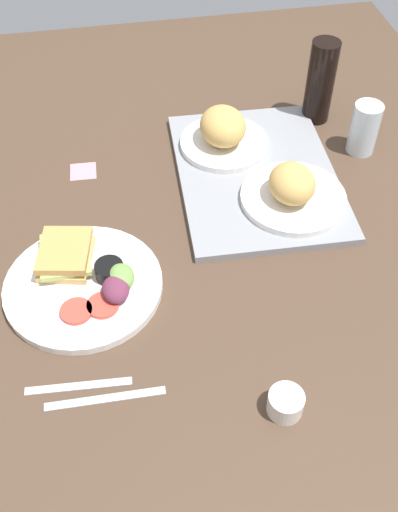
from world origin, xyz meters
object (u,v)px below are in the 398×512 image
object	(u,v)px
bread_plate_near	(223,133)
soda_bottle	(320,82)
serving_tray	(257,175)
fork	(79,386)
drinking_glass	(364,128)
knife	(105,398)
bread_plate_far	(293,190)
sticky_note	(83,171)
espresso_cup	(286,403)
plate_with_salad	(85,280)

from	to	relation	value
bread_plate_near	soda_bottle	xyz separation A→B (cm)	(-8.65, 24.34, 4.50)
serving_tray	bread_plate_near	bearing A→B (deg)	-152.20
bread_plate_near	soda_bottle	distance (cm)	26.22
soda_bottle	fork	distance (cm)	86.87
bread_plate_near	serving_tray	bearing A→B (deg)	27.80
drinking_glass	fork	xyz separation A→B (cm)	(49.05, -65.54, -5.60)
serving_tray	bread_plate_near	world-z (taller)	bread_plate_near
serving_tray	drinking_glass	xyz separation A→B (cm)	(-5.01, 25.22, 5.05)
serving_tray	soda_bottle	size ratio (longest dim) A/B	2.31
soda_bottle	knife	size ratio (longest dim) A/B	1.03
drinking_glass	fork	size ratio (longest dim) A/B	0.69
bread_plate_far	serving_tray	bearing A→B (deg)	-155.95
bread_plate_near	drinking_glass	size ratio (longest dim) A/B	1.67
bread_plate_near	drinking_glass	bearing A→B (deg)	80.70
serving_tray	fork	xyz separation A→B (cm)	(44.03, -40.31, -0.55)
serving_tray	fork	world-z (taller)	serving_tray
soda_bottle	knife	xyz separation A→B (cm)	(65.69, -55.38, -9.49)
serving_tray	sticky_note	xyz separation A→B (cm)	(-8.91, -36.58, -0.74)
bread_plate_far	sticky_note	size ratio (longest dim) A/B	3.84
serving_tray	soda_bottle	xyz separation A→B (cm)	(-18.66, 19.07, 8.94)
bread_plate_near	bread_plate_far	xyz separation A→B (cm)	(20.20, 9.83, -0.71)
serving_tray	sticky_note	world-z (taller)	serving_tray
espresso_cup	fork	bearing A→B (deg)	-107.62
espresso_cup	plate_with_salad	bearing A→B (deg)	-136.80
bread_plate_far	soda_bottle	world-z (taller)	soda_bottle
drinking_glass	espresso_cup	world-z (taller)	drinking_glass
bread_plate_far	soda_bottle	size ratio (longest dim) A/B	1.10
sticky_note	drinking_glass	bearing A→B (deg)	86.39
bread_plate_near	plate_with_salad	bearing A→B (deg)	-44.34
fork	sticky_note	world-z (taller)	fork
soda_bottle	sticky_note	size ratio (longest dim) A/B	3.48
serving_tray	soda_bottle	bearing A→B (deg)	134.38
espresso_cup	bread_plate_far	bearing A→B (deg)	162.51
bread_plate_far	espresso_cup	world-z (taller)	bread_plate_far
sticky_note	bread_plate_near	bearing A→B (deg)	92.00
bread_plate_near	fork	world-z (taller)	bread_plate_near
drinking_glass	sticky_note	xyz separation A→B (cm)	(-3.90, -61.80, -5.79)
drinking_glass	fork	distance (cm)	82.05
fork	sticky_note	xyz separation A→B (cm)	(-52.95, 3.73, -0.19)
soda_bottle	fork	bearing A→B (deg)	-43.45
bread_plate_near	knife	xyz separation A→B (cm)	(57.04, -31.04, -4.99)
drinking_glass	fork	world-z (taller)	drinking_glass
plate_with_salad	sticky_note	bearing A→B (deg)	177.66
knife	sticky_note	xyz separation A→B (cm)	(-55.95, -0.27, -0.19)
sticky_note	fork	bearing A→B (deg)	-4.03
fork	sticky_note	bearing A→B (deg)	89.94
plate_with_salad	sticky_note	world-z (taller)	plate_with_salad
drinking_glass	bread_plate_near	bearing A→B (deg)	-99.30
bread_plate_far	bread_plate_near	bearing A→B (deg)	-154.06
drinking_glass	soda_bottle	bearing A→B (deg)	-155.71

